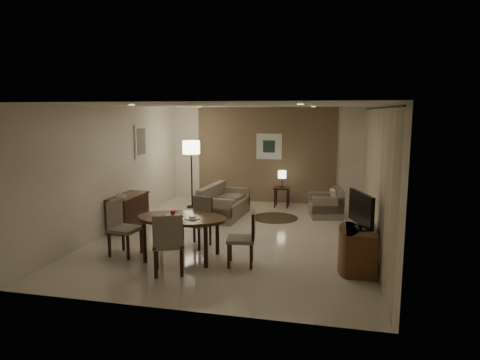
% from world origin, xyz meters
% --- Properties ---
extents(room_shell, '(5.50, 7.00, 2.70)m').
position_xyz_m(room_shell, '(0.00, 0.40, 1.35)').
color(room_shell, beige).
rests_on(room_shell, ground).
extents(taupe_accent, '(3.96, 0.03, 2.70)m').
position_xyz_m(taupe_accent, '(0.00, 3.48, 1.35)').
color(taupe_accent, brown).
rests_on(taupe_accent, wall_back).
extents(curtain_wall, '(0.08, 6.70, 2.58)m').
position_xyz_m(curtain_wall, '(2.68, 0.00, 1.32)').
color(curtain_wall, beige).
rests_on(curtain_wall, wall_right).
extents(curtain_rod, '(0.03, 6.80, 0.03)m').
position_xyz_m(curtain_rod, '(2.68, 0.00, 2.64)').
color(curtain_rod, black).
rests_on(curtain_rod, wall_right).
extents(art_back_frame, '(0.72, 0.03, 0.72)m').
position_xyz_m(art_back_frame, '(0.10, 3.46, 1.60)').
color(art_back_frame, silver).
rests_on(art_back_frame, wall_back).
extents(art_back_canvas, '(0.34, 0.01, 0.34)m').
position_xyz_m(art_back_canvas, '(0.10, 3.44, 1.60)').
color(art_back_canvas, '#1C3226').
rests_on(art_back_canvas, wall_back).
extents(art_left_frame, '(0.03, 0.60, 0.80)m').
position_xyz_m(art_left_frame, '(-2.72, 1.20, 1.85)').
color(art_left_frame, silver).
rests_on(art_left_frame, wall_left).
extents(art_left_canvas, '(0.01, 0.46, 0.64)m').
position_xyz_m(art_left_canvas, '(-2.71, 1.20, 1.85)').
color(art_left_canvas, gray).
rests_on(art_left_canvas, wall_left).
extents(downlight_nl, '(0.10, 0.10, 0.01)m').
position_xyz_m(downlight_nl, '(-1.40, -1.80, 2.69)').
color(downlight_nl, white).
rests_on(downlight_nl, ceiling).
extents(downlight_nr, '(0.10, 0.10, 0.01)m').
position_xyz_m(downlight_nr, '(1.40, -1.80, 2.69)').
color(downlight_nr, white).
rests_on(downlight_nr, ceiling).
extents(downlight_fl, '(0.10, 0.10, 0.01)m').
position_xyz_m(downlight_fl, '(-1.40, 1.80, 2.69)').
color(downlight_fl, white).
rests_on(downlight_fl, ceiling).
extents(downlight_fr, '(0.10, 0.10, 0.01)m').
position_xyz_m(downlight_fr, '(1.40, 1.80, 2.69)').
color(downlight_fr, white).
rests_on(downlight_fr, ceiling).
extents(console_desk, '(0.48, 1.20, 0.75)m').
position_xyz_m(console_desk, '(-2.49, 0.00, 0.38)').
color(console_desk, '#4D2E19').
rests_on(console_desk, floor).
extents(telephone, '(0.20, 0.14, 0.09)m').
position_xyz_m(telephone, '(-2.49, -0.30, 0.80)').
color(telephone, white).
rests_on(telephone, console_desk).
extents(tv_cabinet, '(0.48, 0.90, 0.70)m').
position_xyz_m(tv_cabinet, '(2.40, -1.50, 0.35)').
color(tv_cabinet, brown).
rests_on(tv_cabinet, floor).
extents(flat_tv, '(0.36, 0.85, 0.60)m').
position_xyz_m(flat_tv, '(2.38, -1.50, 1.02)').
color(flat_tv, black).
rests_on(flat_tv, tv_cabinet).
extents(dining_table, '(1.60, 1.00, 0.75)m').
position_xyz_m(dining_table, '(-0.64, -1.59, 0.37)').
color(dining_table, '#4D2E19').
rests_on(dining_table, floor).
extents(chair_near, '(0.63, 0.63, 1.00)m').
position_xyz_m(chair_near, '(-0.61, -2.30, 0.50)').
color(chair_near, gray).
rests_on(chair_near, floor).
extents(chair_far, '(0.57, 0.57, 0.94)m').
position_xyz_m(chair_far, '(-0.61, -0.89, 0.47)').
color(chair_far, gray).
rests_on(chair_far, floor).
extents(chair_left, '(0.55, 0.55, 1.00)m').
position_xyz_m(chair_left, '(-1.70, -1.66, 0.50)').
color(chair_left, gray).
rests_on(chair_left, floor).
extents(chair_right, '(0.51, 0.51, 0.93)m').
position_xyz_m(chair_right, '(0.44, -1.69, 0.46)').
color(chair_right, gray).
rests_on(chair_right, floor).
extents(plate_a, '(0.26, 0.26, 0.02)m').
position_xyz_m(plate_a, '(-0.82, -1.54, 0.76)').
color(plate_a, white).
rests_on(plate_a, dining_table).
extents(plate_b, '(0.26, 0.26, 0.02)m').
position_xyz_m(plate_b, '(-0.42, -1.64, 0.76)').
color(plate_b, white).
rests_on(plate_b, dining_table).
extents(fruit_apple, '(0.09, 0.09, 0.09)m').
position_xyz_m(fruit_apple, '(-0.82, -1.54, 0.81)').
color(fruit_apple, '#AF1423').
rests_on(fruit_apple, plate_a).
extents(napkin, '(0.12, 0.08, 0.03)m').
position_xyz_m(napkin, '(-0.42, -1.64, 0.78)').
color(napkin, white).
rests_on(napkin, plate_b).
extents(round_rug, '(1.12, 1.12, 0.01)m').
position_xyz_m(round_rug, '(0.55, 1.64, 0.01)').
color(round_rug, '#443926').
rests_on(round_rug, floor).
extents(sofa, '(1.72, 0.96, 0.78)m').
position_xyz_m(sofa, '(-0.68, 1.49, 0.39)').
color(sofa, gray).
rests_on(sofa, floor).
extents(armchair, '(0.89, 0.93, 0.71)m').
position_xyz_m(armchair, '(1.75, 2.06, 0.36)').
color(armchair, gray).
rests_on(armchair, floor).
extents(side_table, '(0.42, 0.42, 0.54)m').
position_xyz_m(side_table, '(0.55, 2.94, 0.27)').
color(side_table, black).
rests_on(side_table, floor).
extents(table_lamp, '(0.22, 0.22, 0.50)m').
position_xyz_m(table_lamp, '(0.55, 2.94, 0.79)').
color(table_lamp, '#FFEAC1').
rests_on(table_lamp, side_table).
extents(floor_lamp, '(0.46, 0.46, 1.80)m').
position_xyz_m(floor_lamp, '(-1.83, 2.35, 0.90)').
color(floor_lamp, '#FFE5B7').
rests_on(floor_lamp, floor).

